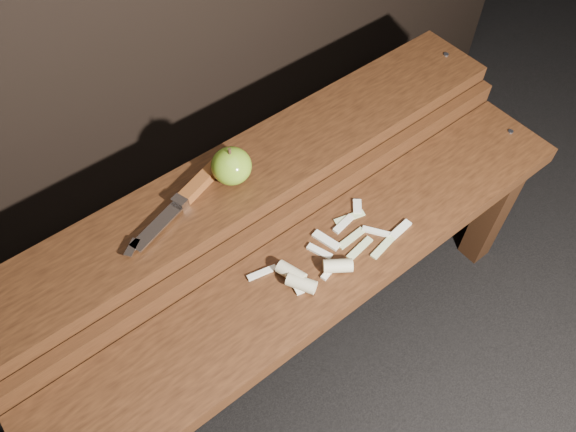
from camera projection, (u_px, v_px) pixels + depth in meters
ground at (303, 335)px, 1.43m from camera, size 60.00×60.00×0.00m
bench_front_tier at (326, 283)px, 1.12m from camera, size 1.20×0.20×0.42m
bench_rear_tier at (257, 194)px, 1.18m from camera, size 1.20×0.21×0.50m
apple at (231, 166)px, 1.06m from camera, size 0.08×0.08×0.08m
knife at (190, 193)px, 1.06m from camera, size 0.25×0.10×0.02m
apple_scraps at (321, 263)px, 1.06m from camera, size 0.33×0.13×0.03m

